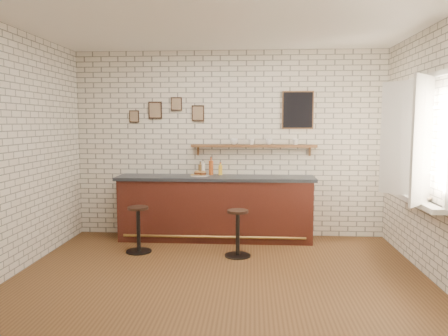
{
  "coord_description": "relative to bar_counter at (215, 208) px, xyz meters",
  "views": [
    {
      "loc": [
        0.38,
        -5.08,
        1.86
      ],
      "look_at": [
        -0.01,
        0.9,
        1.23
      ],
      "focal_mm": 35.0,
      "sensor_mm": 36.0,
      "label": 1
    }
  ],
  "objects": [
    {
      "name": "bar_stool_left",
      "position": [
        -1.04,
        -0.76,
        -0.15
      ],
      "size": [
        0.37,
        0.37,
        0.66
      ],
      "color": "black",
      "rests_on": "ground"
    },
    {
      "name": "bitters_bottle_amber",
      "position": [
        -0.09,
        0.19,
        0.62
      ],
      "size": [
        0.07,
        0.07,
        0.29
      ],
      "color": "#A1461A",
      "rests_on": "bar_counter"
    },
    {
      "name": "wall_shelf",
      "position": [
        0.6,
        0.2,
        0.97
      ],
      "size": [
        2.0,
        0.18,
        0.18
      ],
      "color": "brown",
      "rests_on": "ground"
    },
    {
      "name": "casement_window",
      "position": [
        2.55,
        -1.4,
        1.14
      ],
      "size": [
        0.4,
        1.3,
        1.56
      ],
      "color": "white",
      "rests_on": "ground"
    },
    {
      "name": "ground",
      "position": [
        0.2,
        -1.7,
        -0.51
      ],
      "size": [
        5.0,
        5.0,
        0.0
      ],
      "primitive_type": "plane",
      "color": "brown",
      "rests_on": "ground"
    },
    {
      "name": "window_sill",
      "position": [
        2.6,
        -1.4,
        0.39
      ],
      "size": [
        0.2,
        1.35,
        0.06
      ],
      "color": "white",
      "rests_on": "ground"
    },
    {
      "name": "book_upper",
      "position": [
        2.58,
        -1.44,
        0.45
      ],
      "size": [
        0.25,
        0.28,
        0.02
      ],
      "primitive_type": "imported",
      "rotation": [
        0.0,
        0.0,
        -0.51
      ],
      "color": "tan",
      "rests_on": "book_lower"
    },
    {
      "name": "bar_counter",
      "position": [
        0.0,
        0.0,
        0.0
      ],
      "size": [
        3.1,
        0.65,
        1.01
      ],
      "color": "#491B13",
      "rests_on": "ground"
    },
    {
      "name": "ciabatta_sandwich",
      "position": [
        -0.24,
        0.03,
        0.55
      ],
      "size": [
        0.2,
        0.13,
        0.07
      ],
      "color": "#B4854A",
      "rests_on": "sandwich_plate"
    },
    {
      "name": "shelf_cup_b",
      "position": [
        0.57,
        0.2,
        1.04
      ],
      "size": [
        0.14,
        0.14,
        0.09
      ],
      "primitive_type": "imported",
      "rotation": [
        0.0,
        0.0,
        0.68
      ],
      "color": "white",
      "rests_on": "wall_shelf"
    },
    {
      "name": "back_wall_decor",
      "position": [
        0.42,
        0.28,
        1.54
      ],
      "size": [
        2.96,
        0.02,
        0.56
      ],
      "color": "black",
      "rests_on": "ground"
    },
    {
      "name": "bitters_bottle_white",
      "position": [
        -0.22,
        0.19,
        0.6
      ],
      "size": [
        0.06,
        0.06,
        0.24
      ],
      "color": "white",
      "rests_on": "bar_counter"
    },
    {
      "name": "sandwich_plate",
      "position": [
        -0.25,
        0.03,
        0.51
      ],
      "size": [
        0.28,
        0.28,
        0.01
      ],
      "primitive_type": "cylinder",
      "color": "white",
      "rests_on": "bar_counter"
    },
    {
      "name": "condiment_bottle_yellow",
      "position": [
        0.07,
        0.19,
        0.59
      ],
      "size": [
        0.06,
        0.06,
        0.2
      ],
      "color": "yellow",
      "rests_on": "bar_counter"
    },
    {
      "name": "shelf_cup_d",
      "position": [
        1.26,
        0.2,
        1.04
      ],
      "size": [
        0.11,
        0.11,
        0.09
      ],
      "primitive_type": "imported",
      "rotation": [
        0.0,
        0.0,
        -0.14
      ],
      "color": "white",
      "rests_on": "wall_shelf"
    },
    {
      "name": "bitters_bottle_brown",
      "position": [
        -0.26,
        0.19,
        0.59
      ],
      "size": [
        0.07,
        0.07,
        0.22
      ],
      "color": "brown",
      "rests_on": "bar_counter"
    },
    {
      "name": "book_lower",
      "position": [
        2.58,
        -1.42,
        0.43
      ],
      "size": [
        0.23,
        0.27,
        0.02
      ],
      "primitive_type": "imported",
      "rotation": [
        0.0,
        0.0,
        0.27
      ],
      "color": "tan",
      "rests_on": "window_sill"
    },
    {
      "name": "shelf_cup_c",
      "position": [
        0.84,
        0.2,
        1.04
      ],
      "size": [
        0.13,
        0.13,
        0.09
      ],
      "primitive_type": "imported",
      "rotation": [
        0.0,
        0.0,
        1.43
      ],
      "color": "white",
      "rests_on": "wall_shelf"
    },
    {
      "name": "bar_stool_right",
      "position": [
        0.38,
        -0.87,
        -0.16
      ],
      "size": [
        0.36,
        0.36,
        0.65
      ],
      "color": "black",
      "rests_on": "ground"
    },
    {
      "name": "shelf_cup_a",
      "position": [
        0.29,
        0.2,
        1.04
      ],
      "size": [
        0.18,
        0.18,
        0.1
      ],
      "primitive_type": "imported",
      "rotation": [
        0.0,
        0.0,
        0.74
      ],
      "color": "white",
      "rests_on": "wall_shelf"
    },
    {
      "name": "potato_chips",
      "position": [
        -0.27,
        0.03,
        0.52
      ],
      "size": [
        0.25,
        0.18,
        0.0
      ],
      "color": "gold",
      "rests_on": "sandwich_plate"
    }
  ]
}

